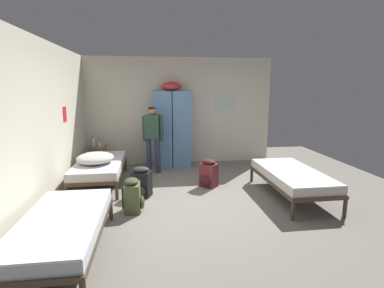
{
  "coord_description": "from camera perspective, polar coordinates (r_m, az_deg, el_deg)",
  "views": [
    {
      "loc": [
        -0.7,
        -4.88,
        1.95
      ],
      "look_at": [
        0.0,
        0.26,
        0.95
      ],
      "focal_mm": 27.82,
      "sensor_mm": 36.0,
      "label": 1
    }
  ],
  "objects": [
    {
      "name": "backpack_olive",
      "position": [
        4.84,
        -11.27,
        -9.74
      ],
      "size": [
        0.34,
        0.32,
        0.55
      ],
      "color": "#566038",
      "rests_on": "ground_plane"
    },
    {
      "name": "water_bottle",
      "position": [
        7.43,
        -18.39,
        0.42
      ],
      "size": [
        0.07,
        0.07,
        0.22
      ],
      "color": "white",
      "rests_on": "shelf_unit"
    },
    {
      "name": "bed_left_front",
      "position": [
        3.84,
        -23.71,
        -14.18
      ],
      "size": [
        0.9,
        1.9,
        0.49
      ],
      "color": "#473828",
      "rests_on": "ground_plane"
    },
    {
      "name": "room_backdrop",
      "position": [
        6.2,
        -12.67,
        4.96
      ],
      "size": [
        4.73,
        5.34,
        2.67
      ],
      "color": "beige",
      "rests_on": "ground_plane"
    },
    {
      "name": "bedding_heap",
      "position": [
        6.08,
        -18.05,
        -2.57
      ],
      "size": [
        0.71,
        0.78,
        0.2
      ],
      "color": "#B7B2A8",
      "rests_on": "bed_left_rear"
    },
    {
      "name": "lotion_bottle",
      "position": [
        7.35,
        -17.31,
        0.18
      ],
      "size": [
        0.05,
        0.05,
        0.17
      ],
      "color": "beige",
      "rests_on": "shelf_unit"
    },
    {
      "name": "ground_plane",
      "position": [
        5.3,
        0.39,
        -10.68
      ],
      "size": [
        8.45,
        8.45,
        0.0
      ],
      "primitive_type": "plane",
      "color": "slate"
    },
    {
      "name": "shelf_unit",
      "position": [
        7.46,
        -17.66,
        -2.03
      ],
      "size": [
        0.38,
        0.3,
        0.57
      ],
      "color": "#99704C",
      "rests_on": "ground_plane"
    },
    {
      "name": "bed_right",
      "position": [
        5.63,
        18.6,
        -5.87
      ],
      "size": [
        0.9,
        1.9,
        0.49
      ],
      "color": "#473828",
      "rests_on": "ground_plane"
    },
    {
      "name": "locker_bank",
      "position": [
        7.32,
        -3.91,
        3.19
      ],
      "size": [
        0.9,
        0.55,
        2.07
      ],
      "color": "#5B84B2",
      "rests_on": "ground_plane"
    },
    {
      "name": "backpack_black",
      "position": [
        5.46,
        -9.65,
        -7.3
      ],
      "size": [
        0.38,
        0.4,
        0.55
      ],
      "color": "black",
      "rests_on": "ground_plane"
    },
    {
      "name": "clothes_pile_denim",
      "position": [
        6.2,
        -9.91,
        -6.96
      ],
      "size": [
        0.43,
        0.51,
        0.13
      ],
      "color": "#42567A",
      "rests_on": "ground_plane"
    },
    {
      "name": "person_traveler",
      "position": [
        6.77,
        -7.51,
        2.09
      ],
      "size": [
        0.46,
        0.29,
        1.53
      ],
      "color": "#2D334C",
      "rests_on": "ground_plane"
    },
    {
      "name": "backpack_maroon",
      "position": [
        5.91,
        3.19,
        -5.72
      ],
      "size": [
        0.42,
        0.42,
        0.55
      ],
      "color": "maroon",
      "rests_on": "ground_plane"
    },
    {
      "name": "bed_left_rear",
      "position": [
        6.28,
        -17.23,
        -4.06
      ],
      "size": [
        0.9,
        1.9,
        0.49
      ],
      "color": "#473828",
      "rests_on": "ground_plane"
    }
  ]
}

